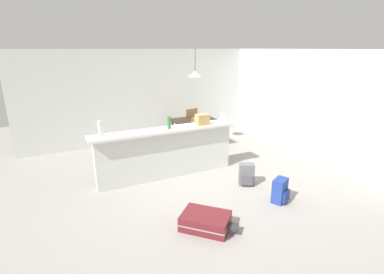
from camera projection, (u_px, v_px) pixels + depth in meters
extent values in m
cube|color=gray|center=(197.00, 183.00, 5.67)|extent=(13.00, 13.00, 0.05)
cube|color=silver|center=(146.00, 96.00, 7.91)|extent=(6.60, 0.10, 2.50)
cube|color=silver|center=(306.00, 104.00, 6.84)|extent=(0.10, 6.00, 2.50)
cube|color=silver|center=(167.00, 154.00, 5.77)|extent=(2.80, 0.20, 0.97)
cube|color=white|center=(167.00, 130.00, 5.62)|extent=(2.96, 0.40, 0.05)
cylinder|color=silver|center=(100.00, 129.00, 5.08)|extent=(0.07, 0.07, 0.28)
cylinder|color=#2D6B38|center=(169.00, 123.00, 5.57)|extent=(0.07, 0.07, 0.24)
cylinder|color=silver|center=(222.00, 117.00, 6.10)|extent=(0.07, 0.07, 0.20)
cube|color=tan|center=(202.00, 120.00, 5.86)|extent=(0.26, 0.18, 0.22)
cube|color=#332319|center=(195.00, 120.00, 7.50)|extent=(1.10, 0.80, 0.04)
cylinder|color=#332319|center=(183.00, 140.00, 7.12)|extent=(0.06, 0.06, 0.70)
cylinder|color=#332319|center=(217.00, 135.00, 7.53)|extent=(0.06, 0.06, 0.70)
cylinder|color=#332319|center=(173.00, 133.00, 7.70)|extent=(0.06, 0.06, 0.70)
cylinder|color=#332319|center=(205.00, 129.00, 8.11)|extent=(0.06, 0.06, 0.70)
cube|color=#9E754C|center=(203.00, 138.00, 7.00)|extent=(0.41, 0.41, 0.04)
cube|color=#9E754C|center=(199.00, 126.00, 7.08)|extent=(0.40, 0.05, 0.48)
cylinder|color=#9E754C|center=(200.00, 150.00, 6.86)|extent=(0.04, 0.04, 0.41)
cylinder|color=#9E754C|center=(212.00, 148.00, 7.00)|extent=(0.04, 0.04, 0.41)
cylinder|color=#9E754C|center=(194.00, 146.00, 7.13)|extent=(0.04, 0.04, 0.41)
cylinder|color=#9E754C|center=(205.00, 144.00, 7.27)|extent=(0.04, 0.04, 0.41)
cube|color=#9E754C|center=(188.00, 125.00, 8.19)|extent=(0.48, 0.48, 0.04)
cube|color=#9E754C|center=(192.00, 117.00, 7.98)|extent=(0.40, 0.12, 0.48)
cylinder|color=#9E754C|center=(189.00, 130.00, 8.47)|extent=(0.04, 0.04, 0.41)
cylinder|color=#9E754C|center=(180.00, 132.00, 8.28)|extent=(0.04, 0.04, 0.41)
cylinder|color=#9E754C|center=(196.00, 133.00, 8.23)|extent=(0.04, 0.04, 0.41)
cylinder|color=#9E754C|center=(187.00, 135.00, 8.04)|extent=(0.04, 0.04, 0.41)
cylinder|color=black|center=(195.00, 60.00, 7.08)|extent=(0.01, 0.01, 0.54)
cone|color=white|center=(195.00, 74.00, 7.17)|extent=(0.34, 0.34, 0.14)
sphere|color=white|center=(195.00, 77.00, 7.20)|extent=(0.07, 0.07, 0.07)
cube|color=maroon|center=(205.00, 221.00, 4.20)|extent=(0.82, 0.82, 0.22)
cube|color=gray|center=(205.00, 221.00, 4.20)|extent=(0.84, 0.84, 0.02)
cube|color=#2D2D33|center=(233.00, 227.00, 4.07)|extent=(0.23, 0.23, 0.02)
cube|color=slate|center=(246.00, 174.00, 5.52)|extent=(0.33, 0.29, 0.42)
cube|color=#515155|center=(247.00, 180.00, 5.44)|extent=(0.22, 0.16, 0.19)
cube|color=black|center=(242.00, 173.00, 5.63)|extent=(0.04, 0.04, 0.36)
cube|color=black|center=(249.00, 173.00, 5.62)|extent=(0.04, 0.04, 0.36)
cube|color=#233D93|center=(280.00, 190.00, 4.89)|extent=(0.33, 0.28, 0.42)
cube|color=navy|center=(286.00, 196.00, 4.85)|extent=(0.22, 0.15, 0.19)
cube|color=black|center=(272.00, 191.00, 4.91)|extent=(0.04, 0.04, 0.36)
cube|color=black|center=(276.00, 188.00, 5.01)|extent=(0.04, 0.04, 0.36)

